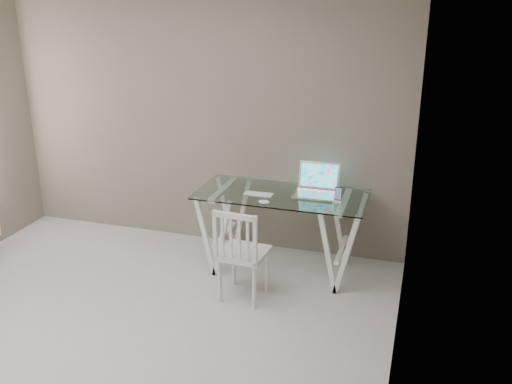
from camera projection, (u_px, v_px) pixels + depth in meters
room at (50, 122)px, 3.37m from camera, size 4.50×4.52×2.71m
desk at (282, 231)px, 5.15m from camera, size 1.50×0.70×0.75m
chair at (240, 251)px, 4.61m from camera, size 0.40×0.40×0.83m
laptop at (317, 187)px, 5.03m from camera, size 0.36×0.34×0.25m
keyboard at (258, 194)px, 5.00m from camera, size 0.27×0.11×0.01m
mouse at (264, 202)px, 4.79m from camera, size 0.10×0.06×0.03m
phone_dock at (338, 198)px, 4.83m from camera, size 0.07×0.07×0.13m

